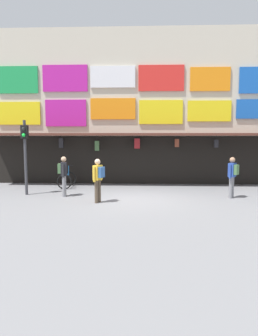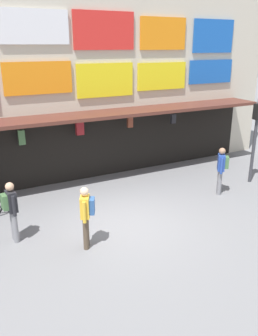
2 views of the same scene
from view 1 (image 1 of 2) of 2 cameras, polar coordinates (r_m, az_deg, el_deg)
ground_plane at (r=12.90m, az=1.04°, el=-5.59°), size 80.00×80.00×0.00m
shopfront at (r=17.25m, az=1.44°, el=10.60°), size 18.00×2.60×8.00m
traffic_light_near at (r=14.30m, az=-18.11°, el=3.90°), size 0.29×0.33×3.20m
bicycle_parked at (r=15.94m, az=-11.06°, el=-2.01°), size 0.75×1.18×1.05m
pedestrian_in_yellow at (r=13.64m, az=18.02°, el=-1.07°), size 0.47×0.48×1.68m
pedestrian_in_purple at (r=13.62m, az=-11.65°, el=-0.90°), size 0.38×0.53×1.68m
pedestrian_in_blue at (r=12.16m, az=-5.54°, el=-1.64°), size 0.45×0.49×1.68m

